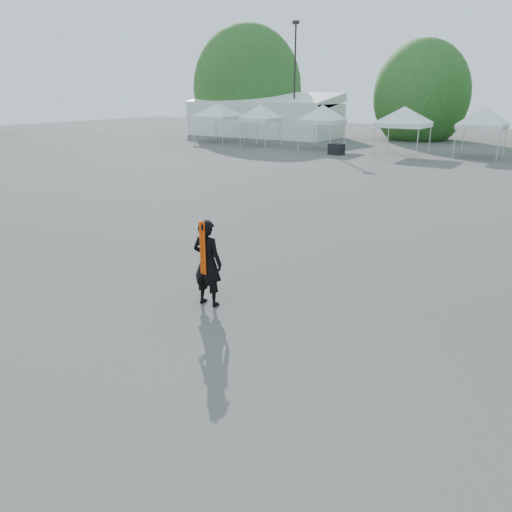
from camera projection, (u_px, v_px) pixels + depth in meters
The scene contains 12 objects.
ground at pixel (254, 294), 11.18m from camera, with size 120.00×120.00×0.00m, color #474442.
marquee at pixel (264, 116), 49.80m from camera, with size 15.00×6.25×4.23m.
light_pole_west at pixel (295, 75), 45.73m from camera, with size 0.60×0.25×10.30m.
tree_far_w at pixel (247, 89), 53.46m from camera, with size 4.80×4.80×7.30m.
tree_mid_w at pixel (421, 96), 45.86m from camera, with size 4.16×4.16×6.33m.
tent_a at pixel (218, 106), 44.07m from camera, with size 4.74×4.74×3.88m.
tent_b at pixel (261, 108), 40.77m from camera, with size 3.75×3.75×3.88m.
tent_c at pixel (323, 109), 38.36m from camera, with size 4.06×4.06×3.88m.
tent_d at pixel (405, 110), 34.64m from camera, with size 4.61×4.61×3.88m.
tent_e at pixel (484, 111), 33.13m from camera, with size 4.11×4.11×3.88m.
man at pixel (207, 263), 10.38m from camera, with size 0.70×0.48×1.87m.
crate_west at pixel (336, 149), 35.64m from camera, with size 0.98×0.76×0.76m, color black.
Camera 1 is at (5.72, -8.62, 4.33)m, focal length 35.00 mm.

